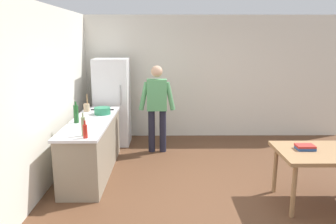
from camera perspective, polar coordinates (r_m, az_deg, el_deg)
name	(u,v)px	position (r m, az deg, el deg)	size (l,w,h in m)	color
ground_plane	(220,193)	(5.01, 8.90, -13.66)	(14.00, 14.00, 0.00)	brown
wall_back	(200,77)	(7.52, 5.59, 6.00)	(6.40, 0.12, 2.70)	silver
wall_left	(38,100)	(5.04, -21.51, 1.97)	(0.12, 5.60, 2.70)	silver
kitchen_counter	(92,147)	(5.65, -12.90, -5.81)	(0.64, 2.20, 0.90)	gray
refrigerator	(112,102)	(7.04, -9.54, 1.73)	(0.70, 0.67, 1.80)	white
person	(157,103)	(6.40, -1.90, 1.53)	(0.70, 0.22, 1.70)	#1E1E2D
dining_table	(331,156)	(4.92, 26.20, -6.87)	(1.40, 0.90, 0.75)	#9E754C
cooking_pot	(102,111)	(5.92, -11.22, 0.21)	(0.40, 0.28, 0.12)	#2D845B
utensil_jar	(87,107)	(6.20, -13.83, 0.81)	(0.11, 0.11, 0.32)	tan
bottle_vinegar_tall	(83,126)	(4.64, -14.37, -2.38)	(0.06, 0.06, 0.32)	gray
bottle_wine_green	(76,114)	(5.39, -15.53, -0.28)	(0.08, 0.08, 0.34)	#1E5123
bottle_sauce_red	(85,131)	(4.54, -14.06, -3.20)	(0.06, 0.06, 0.24)	#B22319
book_stack	(305,147)	(4.80, 22.52, -5.61)	(0.24, 0.18, 0.06)	#284C8E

